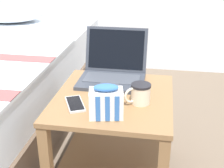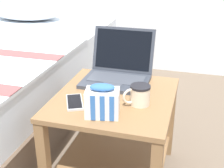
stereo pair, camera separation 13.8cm
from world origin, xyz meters
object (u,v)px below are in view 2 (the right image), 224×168
laptop (118,71)px  cell_phone (75,102)px  mug_front_left (140,94)px  snack_bag (103,102)px

laptop → cell_phone: size_ratio=1.99×
mug_front_left → snack_bag: bearing=-131.5°
snack_bag → cell_phone: 0.18m
laptop → mug_front_left: (0.16, -0.25, 0.00)m
laptop → snack_bag: (0.04, -0.38, 0.01)m
mug_front_left → cell_phone: 0.29m
snack_bag → cell_phone: snack_bag is taller
mug_front_left → cell_phone: bearing=-166.4°
laptop → cell_phone: (-0.12, -0.31, -0.04)m
snack_bag → cell_phone: bearing=156.0°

